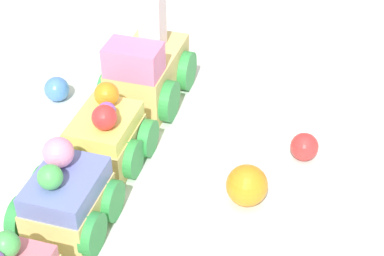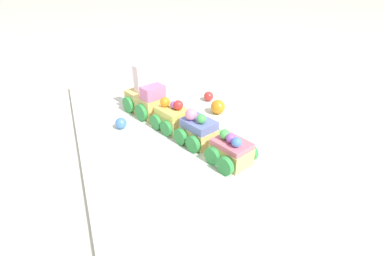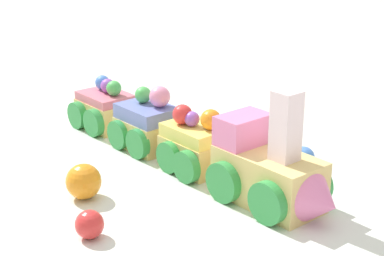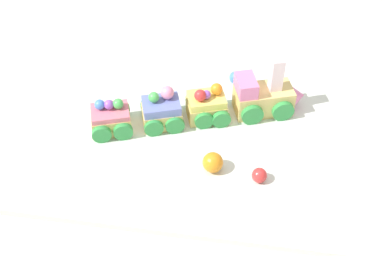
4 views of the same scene
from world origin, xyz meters
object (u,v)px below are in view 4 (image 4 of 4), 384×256
(cake_car_lemon, at_px, (208,106))
(cake_car_blueberry, at_px, (162,111))
(gumball_orange, at_px, (213,162))
(gumball_blue, at_px, (236,77))
(cake_car_strawberry, at_px, (111,119))
(gumball_red, at_px, (259,175))
(cake_train_locomotive, at_px, (267,96))

(cake_car_lemon, xyz_separation_m, cake_car_blueberry, (-0.07, -0.02, 0.00))
(cake_car_blueberry, height_order, gumball_orange, cake_car_blueberry)
(gumball_blue, distance_m, gumball_orange, 0.21)
(gumball_orange, bearing_deg, cake_car_strawberry, 159.81)
(cake_car_strawberry, height_order, gumball_red, cake_car_strawberry)
(cake_train_locomotive, relative_size, gumball_orange, 4.05)
(cake_car_strawberry, bearing_deg, gumball_blue, 19.20)
(cake_car_blueberry, distance_m, gumball_blue, 0.16)
(cake_train_locomotive, bearing_deg, cake_car_lemon, -179.94)
(cake_car_lemon, distance_m, cake_car_blueberry, 0.08)
(cake_train_locomotive, xyz_separation_m, gumball_red, (-0.00, -0.16, -0.02))
(cake_car_strawberry, relative_size, gumball_blue, 3.60)
(cake_train_locomotive, xyz_separation_m, cake_car_blueberry, (-0.17, -0.06, -0.00))
(gumball_orange, distance_m, gumball_red, 0.07)
(cake_train_locomotive, relative_size, cake_car_lemon, 1.56)
(cake_car_lemon, height_order, gumball_orange, cake_car_lemon)
(cake_car_lemon, relative_size, gumball_orange, 2.60)
(cake_car_blueberry, bearing_deg, cake_car_strawberry, -179.93)
(cake_car_lemon, bearing_deg, cake_car_strawberry, 179.83)
(gumball_blue, distance_m, gumball_red, 0.23)
(gumball_orange, bearing_deg, gumball_red, -8.79)
(cake_car_blueberry, bearing_deg, gumball_blue, 28.84)
(cake_train_locomotive, height_order, gumball_blue, cake_train_locomotive)
(gumball_blue, bearing_deg, gumball_orange, -93.84)
(cake_train_locomotive, xyz_separation_m, gumball_orange, (-0.07, -0.15, -0.01))
(gumball_orange, bearing_deg, cake_train_locomotive, 64.10)
(cake_car_blueberry, height_order, gumball_red, cake_car_blueberry)
(cake_car_blueberry, distance_m, cake_car_strawberry, 0.08)
(cake_train_locomotive, height_order, cake_car_strawberry, cake_train_locomotive)
(gumball_blue, height_order, gumball_orange, gumball_orange)
(cake_car_lemon, height_order, gumball_red, cake_car_lemon)
(cake_train_locomotive, relative_size, cake_car_strawberry, 1.56)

